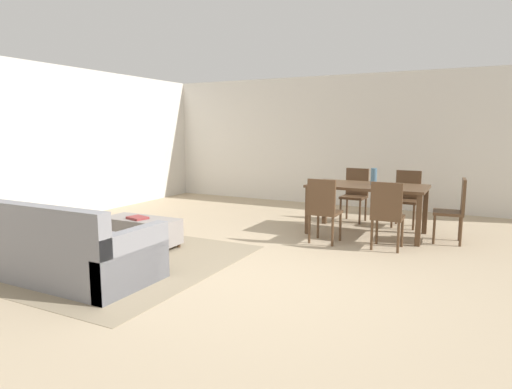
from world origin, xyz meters
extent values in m
plane|color=tan|center=(0.00, 0.00, 0.00)|extent=(10.80, 10.80, 0.00)
cube|color=silver|center=(0.00, 5.00, 1.35)|extent=(9.00, 0.12, 2.70)
cube|color=silver|center=(-4.50, 0.50, 1.35)|extent=(0.12, 11.00, 2.70)
cube|color=gray|center=(-1.92, -0.18, 0.00)|extent=(3.00, 2.80, 0.01)
cube|color=gray|center=(-1.91, -0.83, 0.21)|extent=(2.21, 0.97, 0.42)
cube|color=gray|center=(-1.91, -1.23, 0.64)|extent=(2.21, 0.16, 0.44)
cube|color=gray|center=(-2.94, -0.83, 0.31)|extent=(0.14, 0.97, 0.62)
cube|color=gray|center=(-0.88, -0.83, 0.31)|extent=(0.14, 0.97, 0.62)
cube|color=silver|center=(-2.56, -0.95, 0.62)|extent=(0.40, 0.12, 0.40)
cube|color=tan|center=(-2.13, -0.99, 0.58)|extent=(0.33, 0.11, 0.33)
cube|color=tan|center=(-1.69, -0.97, 0.61)|extent=(0.38, 0.14, 0.38)
cube|color=tan|center=(-1.26, -0.97, 0.60)|extent=(0.37, 0.11, 0.36)
cube|color=gray|center=(-1.92, 0.48, 0.23)|extent=(1.06, 0.47, 0.34)
cylinder|color=#513823|center=(-2.40, 0.66, 0.03)|extent=(0.05, 0.05, 0.06)
cylinder|color=#513823|center=(-1.44, 0.66, 0.03)|extent=(0.05, 0.05, 0.06)
cylinder|color=#513823|center=(-2.40, 0.29, 0.03)|extent=(0.05, 0.05, 0.06)
cylinder|color=#513823|center=(-1.44, 0.29, 0.03)|extent=(0.05, 0.05, 0.06)
cylinder|color=olive|center=(-3.14, -0.58, 0.28)|extent=(0.04, 0.04, 0.57)
cube|color=#513823|center=(0.65, 2.63, 0.74)|extent=(1.73, 0.94, 0.04)
cube|color=#513823|center=(-0.16, 3.04, 0.36)|extent=(0.07, 0.07, 0.72)
cube|color=#513823|center=(1.45, 3.04, 0.36)|extent=(0.07, 0.07, 0.72)
cube|color=#513823|center=(-0.16, 2.22, 0.36)|extent=(0.07, 0.07, 0.72)
cube|color=#513823|center=(1.45, 2.22, 0.36)|extent=(0.07, 0.07, 0.72)
cube|color=#513823|center=(0.24, 1.85, 0.43)|extent=(0.41, 0.41, 0.04)
cube|color=#513823|center=(0.23, 1.67, 0.69)|extent=(0.40, 0.05, 0.47)
cylinder|color=#513823|center=(0.07, 2.03, 0.21)|extent=(0.04, 0.04, 0.41)
cylinder|color=#513823|center=(0.41, 2.02, 0.21)|extent=(0.04, 0.04, 0.41)
cylinder|color=#513823|center=(0.06, 1.69, 0.21)|extent=(0.04, 0.04, 0.41)
cylinder|color=#513823|center=(0.40, 1.68, 0.21)|extent=(0.04, 0.04, 0.41)
cube|color=#513823|center=(1.09, 1.91, 0.43)|extent=(0.40, 0.40, 0.04)
cube|color=#513823|center=(1.10, 1.73, 0.69)|extent=(0.40, 0.04, 0.47)
cylinder|color=#513823|center=(0.92, 2.07, 0.21)|extent=(0.04, 0.04, 0.41)
cylinder|color=#513823|center=(1.26, 2.08, 0.21)|extent=(0.04, 0.04, 0.41)
cylinder|color=#513823|center=(0.93, 1.73, 0.21)|extent=(0.04, 0.04, 0.41)
cylinder|color=#513823|center=(1.27, 1.74, 0.21)|extent=(0.04, 0.04, 0.41)
cube|color=#513823|center=(0.24, 3.42, 0.43)|extent=(0.42, 0.42, 0.04)
cube|color=#513823|center=(0.25, 3.60, 0.69)|extent=(0.40, 0.06, 0.47)
cylinder|color=#513823|center=(0.40, 3.24, 0.21)|extent=(0.04, 0.04, 0.41)
cylinder|color=#513823|center=(0.06, 3.26, 0.21)|extent=(0.04, 0.04, 0.41)
cylinder|color=#513823|center=(0.42, 3.58, 0.21)|extent=(0.04, 0.04, 0.41)
cylinder|color=#513823|center=(0.08, 3.60, 0.21)|extent=(0.04, 0.04, 0.41)
cube|color=#513823|center=(1.10, 3.39, 0.43)|extent=(0.42, 0.42, 0.04)
cube|color=#513823|center=(1.11, 3.57, 0.69)|extent=(0.40, 0.06, 0.47)
cylinder|color=#513823|center=(1.27, 3.21, 0.21)|extent=(0.04, 0.04, 0.41)
cylinder|color=#513823|center=(0.93, 3.23, 0.21)|extent=(0.04, 0.04, 0.41)
cylinder|color=#513823|center=(1.28, 3.55, 0.21)|extent=(0.04, 0.04, 0.41)
cylinder|color=#513823|center=(0.94, 3.57, 0.21)|extent=(0.04, 0.04, 0.41)
cube|color=#513823|center=(1.79, 2.63, 0.43)|extent=(0.43, 0.43, 0.04)
cube|color=#513823|center=(1.97, 2.64, 0.69)|extent=(0.07, 0.40, 0.47)
cylinder|color=#513823|center=(1.64, 2.44, 0.21)|extent=(0.04, 0.04, 0.41)
cylinder|color=#513823|center=(1.61, 2.78, 0.21)|extent=(0.04, 0.04, 0.41)
cylinder|color=#513823|center=(1.98, 2.47, 0.21)|extent=(0.04, 0.04, 0.41)
cylinder|color=#513823|center=(1.95, 2.81, 0.21)|extent=(0.04, 0.04, 0.41)
cylinder|color=slate|center=(0.73, 2.67, 0.89)|extent=(0.09, 0.09, 0.25)
cube|color=maroon|center=(-1.93, 0.41, 0.41)|extent=(0.30, 0.25, 0.03)
camera|label=1|loc=(2.13, -4.01, 1.60)|focal=30.67mm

